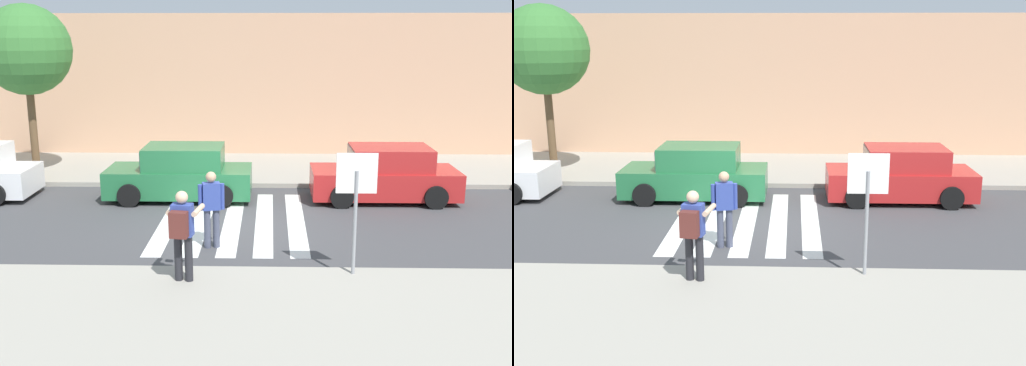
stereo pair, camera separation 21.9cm
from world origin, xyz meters
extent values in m
plane|color=#424244|center=(0.00, 0.00, 0.00)|extent=(120.00, 120.00, 0.00)
cube|color=#9E998C|center=(0.00, -6.20, 0.07)|extent=(60.00, 6.00, 0.14)
cube|color=#9E998C|center=(0.00, 6.00, 0.07)|extent=(60.00, 4.80, 0.14)
cube|color=tan|center=(0.00, 10.40, 2.68)|extent=(56.00, 4.00, 5.37)
cube|color=silver|center=(-1.60, 0.20, 0.00)|extent=(0.44, 5.20, 0.01)
cube|color=silver|center=(-0.80, 0.20, 0.00)|extent=(0.44, 5.20, 0.01)
cube|color=silver|center=(0.00, 0.20, 0.00)|extent=(0.44, 5.20, 0.01)
cube|color=silver|center=(0.80, 0.20, 0.00)|extent=(0.44, 5.20, 0.01)
cube|color=silver|center=(1.60, 0.20, 0.00)|extent=(0.44, 5.20, 0.01)
cylinder|color=gray|center=(2.54, -3.50, 1.15)|extent=(0.07, 0.07, 2.03)
cube|color=white|center=(2.54, -3.49, 2.12)|extent=(0.76, 0.03, 0.76)
cube|color=red|center=(2.54, -3.47, 2.12)|extent=(0.66, 0.02, 0.66)
cylinder|color=#232328|center=(-0.75, -3.89, 0.58)|extent=(0.15, 0.15, 0.88)
cylinder|color=#232328|center=(-0.56, -3.92, 0.58)|extent=(0.15, 0.15, 0.88)
cube|color=#33479E|center=(-0.65, -3.90, 1.32)|extent=(0.41, 0.30, 0.60)
sphere|color=beige|center=(-0.65, -3.90, 1.75)|extent=(0.23, 0.23, 0.23)
cylinder|color=beige|center=(-0.86, -3.65, 1.46)|extent=(0.19, 0.59, 0.10)
cylinder|color=beige|center=(-0.38, -3.72, 1.46)|extent=(0.19, 0.59, 0.10)
cube|color=black|center=(-0.59, -3.51, 1.49)|extent=(0.15, 0.12, 0.10)
cube|color=#5B2823|center=(-0.69, -4.13, 1.30)|extent=(0.35, 0.25, 0.48)
cylinder|color=#474C60|center=(-0.44, -1.75, 0.44)|extent=(0.15, 0.15, 0.88)
cylinder|color=#474C60|center=(-0.24, -1.71, 0.44)|extent=(0.15, 0.15, 0.88)
cube|color=#33479E|center=(-0.34, -1.73, 1.18)|extent=(0.42, 0.32, 0.60)
sphere|color=tan|center=(-0.34, -1.73, 1.61)|extent=(0.23, 0.23, 0.23)
cylinder|color=#33479E|center=(-0.57, -1.78, 1.16)|extent=(0.10, 0.10, 0.58)
cylinder|color=#33479E|center=(-0.11, -1.68, 1.16)|extent=(0.10, 0.10, 0.58)
cylinder|color=black|center=(-6.66, 3.15, 0.32)|extent=(0.64, 0.22, 0.64)
cube|color=#236B3D|center=(-1.65, 2.30, 0.53)|extent=(4.10, 1.70, 0.76)
cube|color=#236B3D|center=(-1.50, 2.30, 1.23)|extent=(2.20, 1.56, 0.64)
cube|color=slate|center=(-2.57, 2.30, 1.23)|extent=(0.10, 1.50, 0.54)
cube|color=slate|center=(-0.53, 2.30, 1.23)|extent=(0.10, 1.50, 0.51)
cylinder|color=black|center=(-2.92, 1.45, 0.32)|extent=(0.64, 0.22, 0.64)
cylinder|color=black|center=(-2.92, 3.15, 0.32)|extent=(0.64, 0.22, 0.64)
cylinder|color=black|center=(-0.38, 1.45, 0.32)|extent=(0.64, 0.22, 0.64)
cylinder|color=black|center=(-0.38, 3.15, 0.32)|extent=(0.64, 0.22, 0.64)
cube|color=red|center=(4.17, 2.30, 0.53)|extent=(4.10, 1.70, 0.76)
cube|color=red|center=(4.32, 2.30, 1.23)|extent=(2.20, 1.56, 0.64)
cube|color=slate|center=(3.25, 2.30, 1.23)|extent=(0.10, 1.50, 0.54)
cube|color=slate|center=(5.29, 2.30, 1.23)|extent=(0.10, 1.50, 0.51)
cylinder|color=black|center=(2.90, 1.45, 0.32)|extent=(0.64, 0.22, 0.64)
cylinder|color=black|center=(2.90, 3.15, 0.32)|extent=(0.64, 0.22, 0.64)
cylinder|color=black|center=(5.44, 1.45, 0.32)|extent=(0.64, 0.22, 0.64)
cylinder|color=black|center=(5.44, 3.15, 0.32)|extent=(0.64, 0.22, 0.64)
cylinder|color=brown|center=(-6.57, 4.31, 1.73)|extent=(0.24, 0.24, 3.18)
sphere|color=#387533|center=(-6.57, 4.31, 4.15)|extent=(2.77, 2.77, 2.77)
camera|label=1|loc=(0.94, -14.29, 4.61)|focal=42.00mm
camera|label=2|loc=(1.16, -14.28, 4.61)|focal=42.00mm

